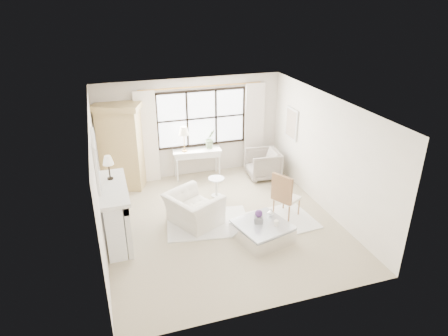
{
  "coord_description": "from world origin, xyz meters",
  "views": [
    {
      "loc": [
        -2.27,
        -7.29,
        4.8
      ],
      "look_at": [
        0.13,
        0.2,
        1.24
      ],
      "focal_mm": 32.0,
      "sensor_mm": 36.0,
      "label": 1
    }
  ],
  "objects_px": {
    "console_table": "(197,163)",
    "coffee_table": "(262,232)",
    "armoire": "(121,146)",
    "club_armchair": "(193,209)"
  },
  "relations": [
    {
      "from": "console_table",
      "to": "club_armchair",
      "type": "height_order",
      "value": "console_table"
    },
    {
      "from": "club_armchair",
      "to": "coffee_table",
      "type": "xyz_separation_m",
      "value": [
        1.21,
        -1.04,
        -0.18
      ]
    },
    {
      "from": "armoire",
      "to": "console_table",
      "type": "bearing_deg",
      "value": 20.53
    },
    {
      "from": "armoire",
      "to": "coffee_table",
      "type": "bearing_deg",
      "value": -33.32
    },
    {
      "from": "coffee_table",
      "to": "club_armchair",
      "type": "bearing_deg",
      "value": 124.46
    },
    {
      "from": "armoire",
      "to": "console_table",
      "type": "height_order",
      "value": "armoire"
    },
    {
      "from": "console_table",
      "to": "coffee_table",
      "type": "distance_m",
      "value": 3.43
    },
    {
      "from": "armoire",
      "to": "club_armchair",
      "type": "height_order",
      "value": "armoire"
    },
    {
      "from": "club_armchair",
      "to": "coffee_table",
      "type": "distance_m",
      "value": 1.6
    },
    {
      "from": "club_armchair",
      "to": "console_table",
      "type": "bearing_deg",
      "value": -43.54
    }
  ]
}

